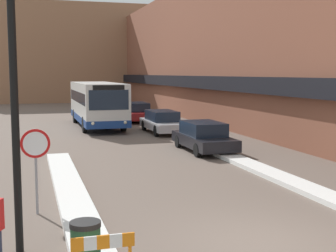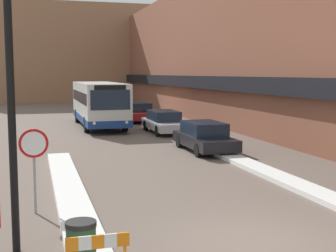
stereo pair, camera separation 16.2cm
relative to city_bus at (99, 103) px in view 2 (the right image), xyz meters
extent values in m
plane|color=#66564C|center=(0.22, -23.46, -1.66)|extent=(160.00, 160.00, 0.00)
cube|color=brown|center=(10.22, 0.54, 3.77)|extent=(5.00, 60.00, 10.85)
cube|color=black|center=(7.47, 0.54, 1.39)|extent=(0.50, 60.00, 0.90)
cube|color=#996B4C|center=(0.22, 31.03, 4.60)|extent=(26.00, 8.00, 12.52)
cube|color=silver|center=(-3.38, -18.62, -1.55)|extent=(0.90, 13.89, 0.22)
cube|color=silver|center=(3.82, -20.03, -1.57)|extent=(0.90, 14.09, 0.17)
cube|color=silver|center=(0.00, 0.01, 0.08)|extent=(2.68, 10.08, 2.62)
cube|color=navy|center=(0.00, 0.01, -1.00)|extent=(2.70, 10.10, 0.46)
cube|color=#192333|center=(0.00, 0.01, 0.45)|extent=(2.70, 9.27, 0.72)
cube|color=#192333|center=(0.00, -5.04, 0.47)|extent=(2.36, 0.03, 1.18)
cube|color=black|center=(0.00, -5.04, 1.21)|extent=(1.87, 0.03, 0.28)
sphere|color=#F2EAC6|center=(-0.96, -5.05, -0.88)|extent=(0.20, 0.20, 0.20)
sphere|color=#F2EAC6|center=(0.96, -5.05, -0.88)|extent=(0.20, 0.20, 0.20)
cylinder|color=black|center=(-1.22, -3.12, -1.15)|extent=(0.28, 1.01, 1.01)
cylinder|color=black|center=(1.22, -3.12, -1.15)|extent=(0.28, 1.01, 1.01)
cylinder|color=black|center=(-1.22, 3.13, -1.15)|extent=(0.28, 1.01, 1.01)
cylinder|color=black|center=(1.22, 3.13, -1.15)|extent=(0.28, 1.01, 1.01)
cube|color=black|center=(3.42, -11.72, -1.15)|extent=(1.82, 4.50, 0.52)
cube|color=#192333|center=(3.42, -11.61, -0.58)|extent=(1.60, 2.47, 0.63)
cylinder|color=black|center=(4.25, -13.11, -1.35)|extent=(0.20, 0.62, 0.62)
cylinder|color=black|center=(2.59, -13.11, -1.35)|extent=(0.20, 0.62, 0.62)
cylinder|color=black|center=(4.25, -10.32, -1.35)|extent=(0.20, 0.62, 0.62)
cylinder|color=black|center=(2.59, -10.32, -1.35)|extent=(0.20, 0.62, 0.62)
cube|color=#B7B7BC|center=(3.42, -4.54, -1.14)|extent=(1.78, 4.89, 0.49)
cube|color=#192333|center=(3.42, -4.41, -0.59)|extent=(1.57, 2.69, 0.62)
cylinder|color=black|center=(4.23, -6.05, -1.32)|extent=(0.20, 0.66, 0.66)
cylinder|color=black|center=(2.61, -6.05, -1.32)|extent=(0.20, 0.66, 0.66)
cylinder|color=black|center=(4.23, -3.02, -1.32)|extent=(0.20, 0.66, 0.66)
cylinder|color=black|center=(2.61, -3.02, -1.32)|extent=(0.20, 0.66, 0.66)
cube|color=maroon|center=(3.42, 2.84, -1.14)|extent=(1.87, 4.84, 0.55)
cube|color=#192333|center=(3.42, 2.97, -0.54)|extent=(1.65, 2.66, 0.65)
cylinder|color=black|center=(4.27, 1.34, -1.35)|extent=(0.20, 0.62, 0.62)
cylinder|color=black|center=(2.56, 1.34, -1.35)|extent=(0.20, 0.62, 0.62)
cylinder|color=black|center=(4.27, 4.34, -1.35)|extent=(0.20, 0.62, 0.62)
cylinder|color=black|center=(2.56, 4.34, -1.35)|extent=(0.20, 0.62, 0.62)
cylinder|color=gray|center=(-4.39, -19.82, -0.52)|extent=(0.07, 0.07, 2.26)
cylinder|color=red|center=(-4.39, -19.84, 0.23)|extent=(0.76, 0.03, 0.76)
cylinder|color=white|center=(-4.39, -19.85, 0.23)|extent=(0.62, 0.01, 0.62)
cylinder|color=black|center=(-4.79, -22.47, 1.41)|extent=(0.16, 0.16, 6.13)
cylinder|color=#234C2D|center=(-3.58, -23.79, -1.23)|extent=(0.56, 0.56, 0.85)
cylinder|color=black|center=(-3.58, -23.79, -0.76)|extent=(0.59, 0.59, 0.10)
cube|color=orange|center=(-3.81, -24.59, -0.84)|extent=(0.22, 0.04, 0.24)
cube|color=white|center=(-3.59, -24.59, -0.84)|extent=(0.22, 0.04, 0.24)
cube|color=orange|center=(-3.37, -24.59, -0.84)|extent=(0.22, 0.04, 0.24)
cube|color=white|center=(-3.15, -24.59, -0.84)|extent=(0.22, 0.04, 0.24)
cube|color=orange|center=(-2.93, -24.59, -0.84)|extent=(0.22, 0.04, 0.24)
camera|label=1|loc=(-4.51, -32.32, 2.05)|focal=50.00mm
camera|label=2|loc=(-4.35, -32.37, 2.05)|focal=50.00mm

